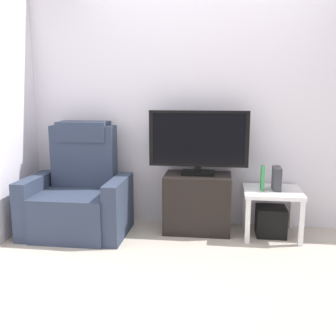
{
  "coord_description": "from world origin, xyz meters",
  "views": [
    {
      "loc": [
        0.13,
        -2.96,
        1.38
      ],
      "look_at": [
        -0.33,
        0.5,
        0.7
      ],
      "focal_mm": 42.4,
      "sensor_mm": 36.0,
      "label": 1
    }
  ],
  "objects_px": {
    "television": "(199,141)",
    "subwoofer_box": "(271,221)",
    "recliner_armchair": "(79,195)",
    "game_console": "(277,178)",
    "tv_stand": "(197,203)",
    "side_table": "(272,197)",
    "book_upright": "(262,178)"
  },
  "relations": [
    {
      "from": "recliner_armchair",
      "to": "subwoofer_box",
      "type": "bearing_deg",
      "value": 15.51
    },
    {
      "from": "recliner_armchair",
      "to": "television",
      "type": "bearing_deg",
      "value": 21.08
    },
    {
      "from": "game_console",
      "to": "television",
      "type": "bearing_deg",
      "value": 176.18
    },
    {
      "from": "subwoofer_box",
      "to": "game_console",
      "type": "xyz_separation_m",
      "value": [
        0.04,
        0.01,
        0.42
      ]
    },
    {
      "from": "tv_stand",
      "to": "game_console",
      "type": "bearing_deg",
      "value": -2.37
    },
    {
      "from": "tv_stand",
      "to": "side_table",
      "type": "height_order",
      "value": "tv_stand"
    },
    {
      "from": "recliner_armchair",
      "to": "book_upright",
      "type": "relative_size",
      "value": 4.68
    },
    {
      "from": "tv_stand",
      "to": "game_console",
      "type": "height_order",
      "value": "game_console"
    },
    {
      "from": "recliner_armchair",
      "to": "book_upright",
      "type": "height_order",
      "value": "recliner_armchair"
    },
    {
      "from": "tv_stand",
      "to": "recliner_armchair",
      "type": "xyz_separation_m",
      "value": [
        -1.16,
        -0.18,
        0.08
      ]
    },
    {
      "from": "tv_stand",
      "to": "television",
      "type": "distance_m",
      "value": 0.62
    },
    {
      "from": "side_table",
      "to": "game_console",
      "type": "bearing_deg",
      "value": 15.95
    },
    {
      "from": "recliner_armchair",
      "to": "book_upright",
      "type": "bearing_deg",
      "value": 15.12
    },
    {
      "from": "game_console",
      "to": "subwoofer_box",
      "type": "bearing_deg",
      "value": -164.05
    },
    {
      "from": "book_upright",
      "to": "tv_stand",
      "type": "bearing_deg",
      "value": 174.33
    },
    {
      "from": "side_table",
      "to": "book_upright",
      "type": "relative_size",
      "value": 2.34
    },
    {
      "from": "recliner_armchair",
      "to": "game_console",
      "type": "xyz_separation_m",
      "value": [
        1.91,
        0.15,
        0.19
      ]
    },
    {
      "from": "book_upright",
      "to": "television",
      "type": "bearing_deg",
      "value": 172.58
    },
    {
      "from": "tv_stand",
      "to": "book_upright",
      "type": "relative_size",
      "value": 2.82
    },
    {
      "from": "recliner_armchair",
      "to": "side_table",
      "type": "xyz_separation_m",
      "value": [
        1.88,
        0.14,
        0.01
      ]
    },
    {
      "from": "tv_stand",
      "to": "recliner_armchair",
      "type": "bearing_deg",
      "value": -170.99
    },
    {
      "from": "book_upright",
      "to": "subwoofer_box",
      "type": "bearing_deg",
      "value": 11.31
    },
    {
      "from": "television",
      "to": "subwoofer_box",
      "type": "distance_m",
      "value": 1.05
    },
    {
      "from": "television",
      "to": "game_console",
      "type": "height_order",
      "value": "television"
    },
    {
      "from": "recliner_armchair",
      "to": "game_console",
      "type": "height_order",
      "value": "recliner_armchair"
    },
    {
      "from": "television",
      "to": "side_table",
      "type": "xyz_separation_m",
      "value": [
        0.72,
        -0.06,
        -0.52
      ]
    },
    {
      "from": "television",
      "to": "book_upright",
      "type": "bearing_deg",
      "value": -7.42
    },
    {
      "from": "recliner_armchair",
      "to": "game_console",
      "type": "distance_m",
      "value": 1.93
    },
    {
      "from": "subwoofer_box",
      "to": "recliner_armchair",
      "type": "bearing_deg",
      "value": -175.64
    },
    {
      "from": "game_console",
      "to": "side_table",
      "type": "bearing_deg",
      "value": -164.05
    },
    {
      "from": "side_table",
      "to": "book_upright",
      "type": "xyz_separation_m",
      "value": [
        -0.1,
        -0.02,
        0.19
      ]
    },
    {
      "from": "recliner_armchair",
      "to": "tv_stand",
      "type": "bearing_deg",
      "value": 20.16
    }
  ]
}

